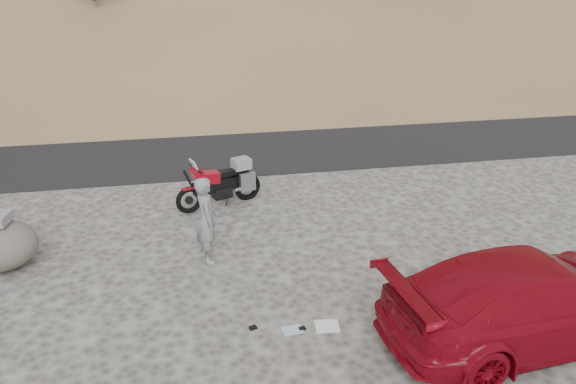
% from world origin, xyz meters
% --- Properties ---
extents(ground, '(140.00, 140.00, 0.00)m').
position_xyz_m(ground, '(0.00, 0.00, 0.00)').
color(ground, '#44413F').
rests_on(ground, ground).
extents(road, '(120.00, 7.00, 0.05)m').
position_xyz_m(road, '(0.00, 9.00, 0.00)').
color(road, black).
rests_on(road, ground).
extents(motorcycle, '(2.21, 1.13, 1.37)m').
position_xyz_m(motorcycle, '(-0.09, 3.72, 0.59)').
color(motorcycle, black).
rests_on(motorcycle, ground).
extents(man, '(0.49, 0.70, 1.84)m').
position_xyz_m(man, '(-0.61, 1.03, 0.00)').
color(man, gray).
rests_on(man, ground).
extents(red_car, '(5.30, 2.68, 1.48)m').
position_xyz_m(red_car, '(4.46, -2.47, 0.00)').
color(red_car, maroon).
rests_on(red_car, ground).
extents(gear_white_cloth, '(0.45, 0.41, 0.01)m').
position_xyz_m(gear_white_cloth, '(1.25, -1.64, 0.01)').
color(gear_white_cloth, white).
rests_on(gear_white_cloth, ground).
extents(gear_bottle, '(0.10, 0.10, 0.22)m').
position_xyz_m(gear_bottle, '(3.54, -1.63, 0.11)').
color(gear_bottle, '#194698').
rests_on(gear_bottle, ground).
extents(gear_glove_a, '(0.15, 0.12, 0.04)m').
position_xyz_m(gear_glove_a, '(-0.01, -1.46, 0.02)').
color(gear_glove_a, black).
rests_on(gear_glove_a, ground).
extents(gear_glove_b, '(0.12, 0.10, 0.04)m').
position_xyz_m(gear_glove_b, '(0.82, -1.64, 0.02)').
color(gear_glove_b, black).
rests_on(gear_glove_b, ground).
extents(gear_blue_cloth, '(0.37, 0.28, 0.01)m').
position_xyz_m(gear_blue_cloth, '(0.65, -1.64, 0.01)').
color(gear_blue_cloth, '#98C6EB').
rests_on(gear_blue_cloth, ground).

